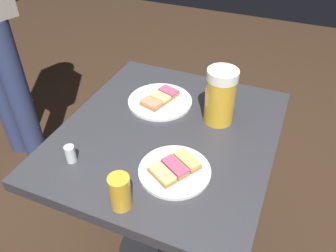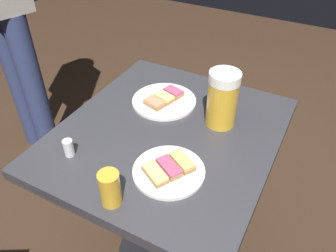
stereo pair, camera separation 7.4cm
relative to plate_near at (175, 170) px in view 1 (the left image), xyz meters
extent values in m
cylinder|color=black|center=(-0.16, -0.09, -0.71)|extent=(0.44, 0.44, 0.01)
cylinder|color=black|center=(-0.16, -0.09, -0.37)|extent=(0.09, 0.09, 0.68)
cube|color=#333338|center=(-0.16, -0.09, -0.03)|extent=(0.74, 0.66, 0.04)
cylinder|color=white|center=(0.00, 0.00, 0.00)|extent=(0.20, 0.20, 0.01)
cube|color=#9E7547|center=(-0.04, 0.02, 0.01)|extent=(0.08, 0.09, 0.01)
cube|color=#E5B266|center=(-0.04, 0.02, 0.02)|extent=(0.07, 0.09, 0.01)
cube|color=#9E7547|center=(0.00, 0.00, 0.01)|extent=(0.08, 0.09, 0.01)
cube|color=#BC4C70|center=(0.00, 0.00, 0.02)|extent=(0.07, 0.09, 0.01)
cube|color=#9E7547|center=(0.04, -0.02, 0.01)|extent=(0.08, 0.09, 0.01)
cube|color=#EFE07A|center=(0.04, -0.02, 0.02)|extent=(0.07, 0.09, 0.01)
cylinder|color=white|center=(-0.29, -0.17, 0.00)|extent=(0.23, 0.23, 0.01)
cube|color=#9E7547|center=(-0.25, -0.19, 0.01)|extent=(0.06, 0.08, 0.01)
cube|color=#EA8E66|center=(-0.25, -0.19, 0.02)|extent=(0.06, 0.07, 0.01)
cube|color=#9E7547|center=(-0.29, -0.17, 0.01)|extent=(0.06, 0.08, 0.01)
cube|color=#EFE07A|center=(-0.29, -0.17, 0.02)|extent=(0.06, 0.07, 0.01)
cube|color=#9E7547|center=(-0.34, -0.16, 0.01)|extent=(0.06, 0.08, 0.01)
cube|color=#BC4C70|center=(-0.34, -0.16, 0.02)|extent=(0.06, 0.07, 0.01)
cylinder|color=gold|center=(-0.27, 0.04, 0.07)|extent=(0.10, 0.10, 0.15)
cylinder|color=white|center=(-0.27, 0.04, 0.16)|extent=(0.10, 0.10, 0.03)
torus|color=silver|center=(-0.33, 0.01, 0.07)|extent=(0.09, 0.06, 0.10)
cylinder|color=gold|center=(0.15, -0.08, 0.04)|extent=(0.05, 0.05, 0.10)
cylinder|color=silver|center=(0.07, -0.29, 0.02)|extent=(0.03, 0.03, 0.05)
cylinder|color=navy|center=(-0.39, -0.97, -0.29)|extent=(0.11, 0.11, 0.86)
cylinder|color=navy|center=(-0.46, -1.18, -0.29)|extent=(0.11, 0.11, 0.86)
camera|label=1|loc=(0.60, 0.23, 0.67)|focal=36.21mm
camera|label=2|loc=(0.57, 0.30, 0.67)|focal=36.21mm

